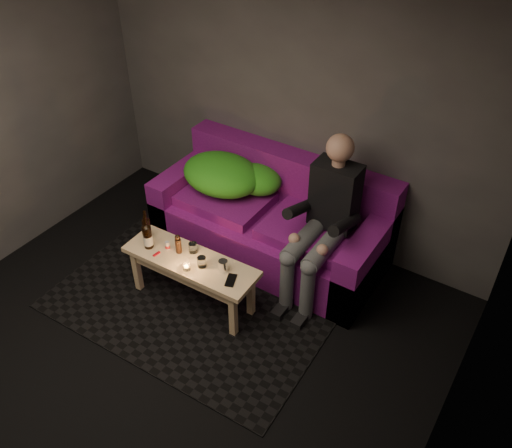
{
  "coord_description": "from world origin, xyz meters",
  "views": [
    {
      "loc": [
        2.1,
        -1.6,
        3.41
      ],
      "look_at": [
        0.11,
        1.47,
        0.56
      ],
      "focal_mm": 38.0,
      "sensor_mm": 36.0,
      "label": 1
    }
  ],
  "objects_px": {
    "person": "(324,218)",
    "coffee_table": "(191,267)",
    "beer_bottle_a": "(147,228)",
    "beer_bottle_b": "(148,236)",
    "steel_cup": "(223,266)",
    "sofa": "(273,222)"
  },
  "relations": [
    {
      "from": "person",
      "to": "steel_cup",
      "type": "xyz_separation_m",
      "value": [
        -0.49,
        -0.74,
        -0.21
      ]
    },
    {
      "from": "coffee_table",
      "to": "beer_bottle_a",
      "type": "height_order",
      "value": "beer_bottle_a"
    },
    {
      "from": "coffee_table",
      "to": "steel_cup",
      "type": "relative_size",
      "value": 11.58
    },
    {
      "from": "beer_bottle_b",
      "to": "steel_cup",
      "type": "bearing_deg",
      "value": 8.24
    },
    {
      "from": "beer_bottle_a",
      "to": "beer_bottle_b",
      "type": "xyz_separation_m",
      "value": [
        0.09,
        -0.09,
        0.01
      ]
    },
    {
      "from": "sofa",
      "to": "steel_cup",
      "type": "height_order",
      "value": "sofa"
    },
    {
      "from": "person",
      "to": "steel_cup",
      "type": "distance_m",
      "value": 0.91
    },
    {
      "from": "beer_bottle_a",
      "to": "steel_cup",
      "type": "bearing_deg",
      "value": 0.79
    },
    {
      "from": "beer_bottle_a",
      "to": "steel_cup",
      "type": "relative_size",
      "value": 2.72
    },
    {
      "from": "person",
      "to": "beer_bottle_b",
      "type": "xyz_separation_m",
      "value": [
        -1.19,
        -0.84,
        -0.14
      ]
    },
    {
      "from": "person",
      "to": "beer_bottle_b",
      "type": "bearing_deg",
      "value": -144.66
    },
    {
      "from": "person",
      "to": "sofa",
      "type": "bearing_deg",
      "value": 163.71
    },
    {
      "from": "coffee_table",
      "to": "person",
      "type": "bearing_deg",
      "value": 44.29
    },
    {
      "from": "person",
      "to": "beer_bottle_a",
      "type": "bearing_deg",
      "value": -149.49
    },
    {
      "from": "person",
      "to": "beer_bottle_a",
      "type": "distance_m",
      "value": 1.49
    },
    {
      "from": "sofa",
      "to": "steel_cup",
      "type": "distance_m",
      "value": 0.94
    },
    {
      "from": "person",
      "to": "coffee_table",
      "type": "xyz_separation_m",
      "value": [
        -0.8,
        -0.78,
        -0.34
      ]
    },
    {
      "from": "coffee_table",
      "to": "beer_bottle_b",
      "type": "height_order",
      "value": "beer_bottle_b"
    },
    {
      "from": "person",
      "to": "coffee_table",
      "type": "distance_m",
      "value": 1.17
    },
    {
      "from": "beer_bottle_a",
      "to": "steel_cup",
      "type": "distance_m",
      "value": 0.78
    },
    {
      "from": "person",
      "to": "coffee_table",
      "type": "relative_size",
      "value": 1.2
    },
    {
      "from": "beer_bottle_b",
      "to": "steel_cup",
      "type": "relative_size",
      "value": 3.08
    }
  ]
}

